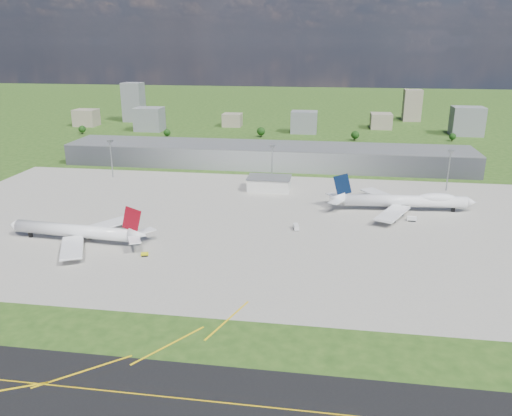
# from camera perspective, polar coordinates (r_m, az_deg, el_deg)

# --- Properties ---
(ground) EXTENTS (1400.00, 1400.00, 0.00)m
(ground) POSITION_cam_1_polar(r_m,az_deg,el_deg) (362.92, 0.89, 4.34)
(ground) COLOR #274916
(ground) RESTS_ON ground
(apron) EXTENTS (360.00, 190.00, 0.08)m
(apron) POSITION_cam_1_polar(r_m,az_deg,el_deg) (257.36, -0.12, -1.67)
(apron) COLOR gray
(apron) RESTS_ON ground
(terminal) EXTENTS (300.00, 42.00, 15.00)m
(terminal) POSITION_cam_1_polar(r_m,az_deg,el_deg) (375.67, 1.20, 6.01)
(terminal) COLOR gray
(terminal) RESTS_ON ground
(ops_building) EXTENTS (26.00, 16.00, 8.00)m
(ops_building) POSITION_cam_1_polar(r_m,az_deg,el_deg) (312.75, 1.51, 2.77)
(ops_building) COLOR silver
(ops_building) RESTS_ON ground
(mast_west) EXTENTS (3.50, 2.00, 25.90)m
(mast_west) POSITION_cam_1_polar(r_m,az_deg,el_deg) (353.33, -16.27, 6.16)
(mast_west) COLOR gray
(mast_west) RESTS_ON ground
(mast_center) EXTENTS (3.50, 2.00, 25.90)m
(mast_center) POSITION_cam_1_polar(r_m,az_deg,el_deg) (323.83, 1.85, 5.81)
(mast_center) COLOR gray
(mast_center) RESTS_ON ground
(mast_east) EXTENTS (3.50, 2.00, 25.90)m
(mast_east) POSITION_cam_1_polar(r_m,az_deg,el_deg) (330.29, 21.24, 4.81)
(mast_east) COLOR gray
(mast_east) RESTS_ON ground
(airliner_red_twin) EXTENTS (71.17, 55.29, 19.52)m
(airliner_red_twin) POSITION_cam_1_polar(r_m,az_deg,el_deg) (245.36, -19.68, -2.55)
(airliner_red_twin) COLOR white
(airliner_red_twin) RESTS_ON ground
(airliner_blue_quad) EXTENTS (79.62, 62.25, 20.78)m
(airliner_blue_quad) POSITION_cam_1_polar(r_m,az_deg,el_deg) (285.11, 16.64, 0.78)
(airliner_blue_quad) COLOR white
(airliner_blue_quad) RESTS_ON ground
(tug_yellow) EXTENTS (3.61, 2.70, 1.64)m
(tug_yellow) POSITION_cam_1_polar(r_m,az_deg,el_deg) (222.92, -12.61, -5.21)
(tug_yellow) COLOR #D8D60C
(tug_yellow) RESTS_ON ground
(van_white_near) EXTENTS (3.47, 5.72, 2.70)m
(van_white_near) POSITION_cam_1_polar(r_m,az_deg,el_deg) (248.10, 4.60, -2.20)
(van_white_near) COLOR silver
(van_white_near) RESTS_ON ground
(van_white_far) EXTENTS (4.97, 2.57, 2.52)m
(van_white_far) POSITION_cam_1_polar(r_m,az_deg,el_deg) (271.14, 17.37, -1.21)
(van_white_far) COLOR white
(van_white_far) RESTS_ON ground
(bldg_far_w) EXTENTS (24.00, 20.00, 18.00)m
(bldg_far_w) POSITION_cam_1_polar(r_m,az_deg,el_deg) (588.44, -18.83, 9.75)
(bldg_far_w) COLOR gray
(bldg_far_w) RESTS_ON ground
(bldg_w) EXTENTS (28.00, 22.00, 24.00)m
(bldg_w) POSITION_cam_1_polar(r_m,az_deg,el_deg) (537.88, -12.09, 9.90)
(bldg_w) COLOR slate
(bldg_w) RESTS_ON ground
(bldg_cw) EXTENTS (20.00, 18.00, 14.00)m
(bldg_cw) POSITION_cam_1_polar(r_m,az_deg,el_deg) (555.24, -2.73, 10.02)
(bldg_cw) COLOR gray
(bldg_cw) RESTS_ON ground
(bldg_c) EXTENTS (26.00, 20.00, 22.00)m
(bldg_c) POSITION_cam_1_polar(r_m,az_deg,el_deg) (515.45, 5.51, 9.74)
(bldg_c) COLOR slate
(bldg_c) RESTS_ON ground
(bldg_ce) EXTENTS (22.00, 24.00, 16.00)m
(bldg_ce) POSITION_cam_1_polar(r_m,az_deg,el_deg) (557.45, 14.08, 9.63)
(bldg_ce) COLOR gray
(bldg_ce) RESTS_ON ground
(bldg_e) EXTENTS (30.00, 22.00, 28.00)m
(bldg_e) POSITION_cam_1_polar(r_m,az_deg,el_deg) (541.16, 22.97, 9.12)
(bldg_e) COLOR slate
(bldg_e) RESTS_ON ground
(bldg_tall_w) EXTENTS (22.00, 20.00, 44.00)m
(bldg_tall_w) POSITION_cam_1_polar(r_m,az_deg,el_deg) (606.47, -13.81, 11.67)
(bldg_tall_w) COLOR slate
(bldg_tall_w) RESTS_ON ground
(bldg_tall_e) EXTENTS (20.00, 18.00, 36.00)m
(bldg_tall_e) POSITION_cam_1_polar(r_m,az_deg,el_deg) (620.19, 17.41, 11.13)
(bldg_tall_e) COLOR gray
(bldg_tall_e) RESTS_ON ground
(tree_far_w) EXTENTS (7.20, 7.20, 8.80)m
(tree_far_w) POSITION_cam_1_polar(r_m,az_deg,el_deg) (535.97, -19.25, 8.52)
(tree_far_w) COLOR #382314
(tree_far_w) RESTS_ON ground
(tree_w) EXTENTS (6.75, 6.75, 8.25)m
(tree_w) POSITION_cam_1_polar(r_m,az_deg,el_deg) (496.50, -10.14, 8.49)
(tree_w) COLOR #382314
(tree_w) RESTS_ON ground
(tree_c) EXTENTS (8.10, 8.10, 9.90)m
(tree_c) POSITION_cam_1_polar(r_m,az_deg,el_deg) (490.46, 0.57, 8.77)
(tree_c) COLOR #382314
(tree_c) RESTS_ON ground
(tree_e) EXTENTS (7.65, 7.65, 9.35)m
(tree_e) POSITION_cam_1_polar(r_m,az_deg,el_deg) (481.77, 11.26, 8.20)
(tree_e) COLOR #382314
(tree_e) RESTS_ON ground
(tree_far_e) EXTENTS (6.30, 6.30, 7.70)m
(tree_far_e) POSITION_cam_1_polar(r_m,az_deg,el_deg) (504.28, 21.55, 7.61)
(tree_far_e) COLOR #382314
(tree_far_e) RESTS_ON ground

